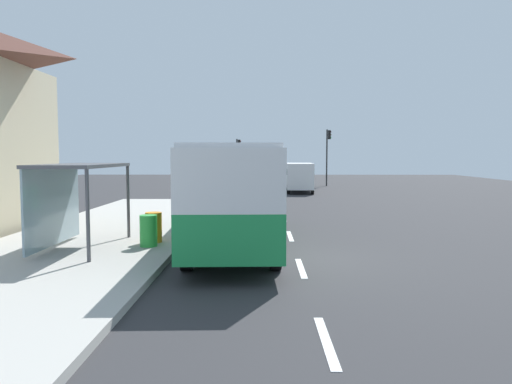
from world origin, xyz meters
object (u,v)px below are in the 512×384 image
Objects in this scene: white_van at (300,175)px; recycling_bin_green at (148,231)px; traffic_light_far_side at (238,154)px; sedan_near at (294,178)px; recycling_bin_orange at (154,227)px; bus_shelter at (71,184)px; bus at (233,188)px; traffic_light_near_side at (328,149)px.

white_van reaches higher than recycling_bin_green.
recycling_bin_green is 32.97m from traffic_light_far_side.
sedan_near is 32.26m from recycling_bin_green.
recycling_bin_orange is 32.27m from traffic_light_far_side.
recycling_bin_green is 2.65m from bus_shelter.
bus_shelter is at bearing -160.12° from bus.
sedan_near is at bearing 78.37° from recycling_bin_green.
bus_shelter is at bearing -95.72° from traffic_light_far_side.
white_van is 7.66m from sedan_near.
recycling_bin_green is 0.70m from recycling_bin_orange.
traffic_light_near_side is (7.21, 30.63, 1.70)m from bus.
traffic_light_near_side is 1.34× the size of bus_shelter.
bus is 11.68× the size of recycling_bin_green.
sedan_near is 0.83× the size of traffic_light_near_side.
recycling_bin_green is (-2.49, -1.43, -1.19)m from bus.
recycling_bin_orange is at bearing -163.56° from bus.
recycling_bin_orange is 32.95m from traffic_light_near_side.
recycling_bin_orange is at bearing -107.18° from traffic_light_near_side.
white_van reaches higher than recycling_bin_orange.
traffic_light_far_side is at bearing 88.03° from recycling_bin_orange.
recycling_bin_orange is (-6.50, -30.90, -0.14)m from sedan_near.
traffic_light_near_side is at bearing -5.32° from traffic_light_far_side.
white_van is 10.49m from traffic_light_far_side.
traffic_light_far_side is (-8.59, 0.80, -0.52)m from traffic_light_near_side.
bus is 2.77× the size of bus_shelter.
bus_shelter is (-8.71, -31.87, 1.31)m from sedan_near.
white_van is 0.98× the size of traffic_light_near_side.
bus is 2.10× the size of white_van.
recycling_bin_green is at bearing -91.93° from traffic_light_far_side.
traffic_light_far_side reaches higher than recycling_bin_green.
traffic_light_near_side is at bearing 67.87° from white_van.
sedan_near is at bearing 74.71° from bus_shelter.
white_van is 5.56× the size of recycling_bin_green.
sedan_near is at bearing 89.24° from white_van.
sedan_near is 4.68× the size of recycling_bin_green.
recycling_bin_green is at bearing -150.03° from bus.
bus_shelter is at bearing -156.42° from recycling_bin_orange.
bus reaches higher than recycling_bin_green.
white_van is 24.13m from recycling_bin_orange.
recycling_bin_orange is 0.24× the size of bus_shelter.
bus_shelter is (-2.21, -0.97, 1.44)m from recycling_bin_orange.
recycling_bin_green is (-6.40, -23.96, -0.69)m from white_van.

